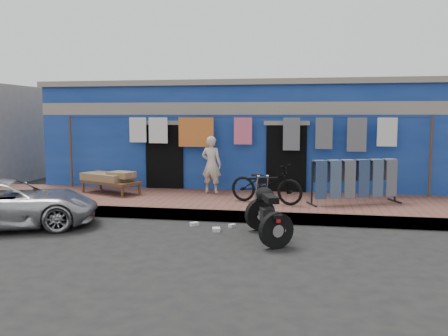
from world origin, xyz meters
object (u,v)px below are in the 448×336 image
bicycle (266,179)px  jeans_rack (354,181)px  motorcycle (268,210)px  car (7,203)px  seated_person (211,165)px  charpoy (111,183)px

bicycle → jeans_rack: bicycle is taller
motorcycle → jeans_rack: (1.84, 2.70, 0.24)m
jeans_rack → car: bearing=-159.1°
car → seated_person: seated_person is taller
charpoy → jeans_rack: 6.38m
car → bicycle: size_ratio=2.08×
bicycle → charpoy: bicycle is taller
charpoy → seated_person: bearing=11.5°
seated_person → motorcycle: bearing=129.0°
bicycle → motorcycle: bearing=-157.3°
seated_person → motorcycle: seated_person is taller
seated_person → charpoy: size_ratio=0.81×
bicycle → jeans_rack: bearing=-64.1°
car → motorcycle: bearing=-113.7°
motorcycle → jeans_rack: 3.28m
car → jeans_rack: (7.29, 2.79, 0.27)m
car → bicycle: bicycle is taller
bicycle → charpoy: bearing=97.5°
seated_person → charpoy: 2.77m
seated_person → jeans_rack: (3.69, -0.91, -0.23)m
jeans_rack → bicycle: bearing=-170.9°
seated_person → bicycle: size_ratio=0.86×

